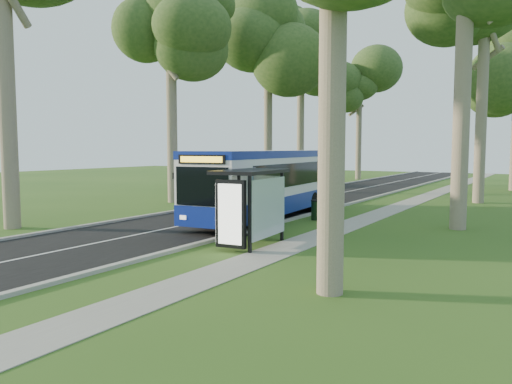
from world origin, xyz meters
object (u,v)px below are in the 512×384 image
bus (270,183)px  car_white (308,179)px  bus_shelter (248,193)px  car_silver (311,179)px  bus_stop_sign (254,193)px  litter_bin (316,210)px

bus → car_white: (-7.07, 19.55, -1.01)m
bus_shelter → car_silver: 29.80m
car_white → bus: bearing=-77.7°
bus_shelter → bus: bearing=109.1°
bus_stop_sign → car_silver: bus_stop_sign is taller
bus → car_silver: bus is taller
bus_stop_sign → car_white: size_ratio=0.62×
litter_bin → car_white: (-9.48, 19.10, 0.26)m
bus → car_silver: bearing=104.6°
car_white → litter_bin: bearing=-71.2°
litter_bin → car_silver: bearing=115.7°
bus → bus_shelter: size_ratio=3.92×
car_silver → bus_stop_sign: bearing=-73.0°
bus → car_white: bearing=105.0°
bus → bus_shelter: 7.83m
bus_stop_sign → bus: bearing=98.8°
bus → car_silver: (-7.33, 20.70, -1.08)m
bus_stop_sign → car_silver: (-9.41, 25.63, -1.03)m
bus_stop_sign → car_silver: 27.32m
bus → car_silver: size_ratio=3.11×
litter_bin → bus: bearing=-169.5°
bus → bus_stop_sign: 5.36m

